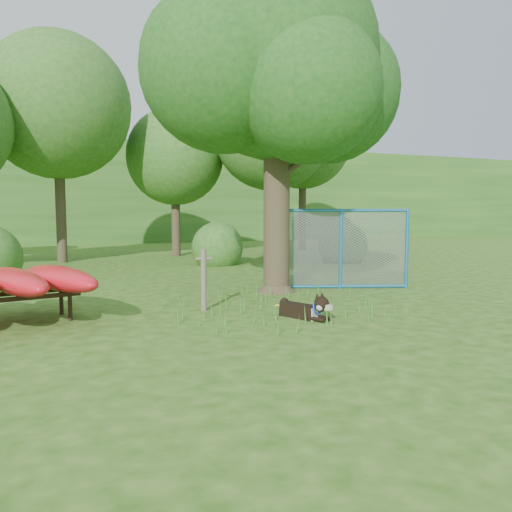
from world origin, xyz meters
name	(u,v)px	position (x,y,z in m)	size (l,w,h in m)	color
ground	(272,321)	(0.00, 0.00, 0.00)	(80.00, 80.00, 0.00)	#264E0F
oak_tree	(275,70)	(1.33, 2.82, 5.00)	(6.16, 5.45, 7.50)	#362D1D
wooden_post	(204,278)	(-0.82, 1.30, 0.61)	(0.31, 0.11, 1.15)	brown
husky_dog	(307,309)	(0.61, -0.09, 0.18)	(0.62, 1.08, 0.50)	black
fence_section	(341,249)	(2.99, 2.61, 0.96)	(3.10, 1.25, 3.20)	teal
wildflower_clump	(277,306)	(0.28, 0.39, 0.16)	(0.09, 0.08, 0.20)	#3E7E29
bg_tree_b	(57,106)	(-3.00, 12.00, 5.61)	(5.20, 5.20, 8.22)	#362D1D
bg_tree_c	(175,157)	(1.50, 13.00, 4.11)	(4.00, 4.00, 6.12)	#362D1D
bg_tree_d	(272,131)	(5.00, 11.00, 5.08)	(4.80, 4.80, 7.50)	#362D1D
bg_tree_e	(303,141)	(8.00, 14.00, 5.23)	(4.60, 4.60, 7.55)	#362D1D
shrub_right	(343,262)	(6.50, 8.00, 0.00)	(1.80, 1.80, 1.80)	#2B5E1E
shrub_mid	(218,265)	(2.00, 9.00, 0.00)	(1.80, 1.80, 1.80)	#2B5E1E
wooded_hillside	(101,195)	(0.00, 28.00, 3.00)	(80.00, 12.00, 6.00)	#2B5E1E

